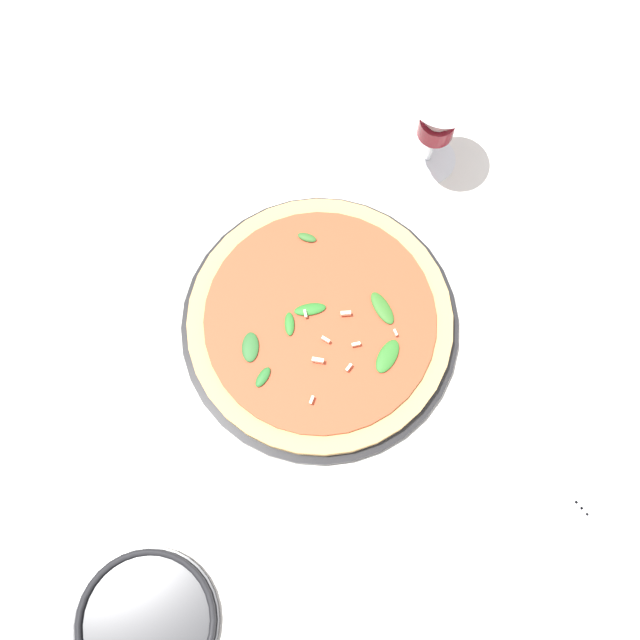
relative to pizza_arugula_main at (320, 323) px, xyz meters
The scene contains 6 objects.
ground_plane 0.05m from the pizza_arugula_main, 149.26° to the right, with size 6.00×6.00×0.00m, color silver.
pizza_arugula_main is the anchor object (origin of this frame).
wine_glass 0.30m from the pizza_arugula_main, 169.08° to the left, with size 0.09×0.09×0.15m.
napkin 0.41m from the pizza_arugula_main, 84.43° to the left, with size 0.17×0.13×0.01m.
fork 0.41m from the pizza_arugula_main, 83.46° to the left, with size 0.19×0.12×0.00m.
side_plate_white 0.41m from the pizza_arugula_main, ahead, with size 0.17×0.17×0.02m.
Camera 1 is at (0.29, 0.12, 0.93)m, focal length 42.00 mm.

